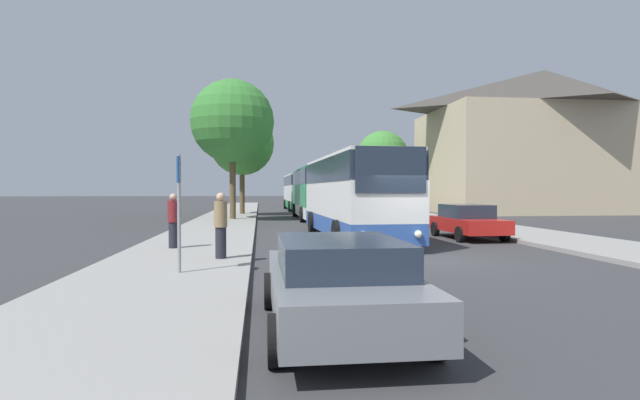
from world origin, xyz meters
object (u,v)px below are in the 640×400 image
at_px(bus_rear, 300,191).
at_px(tree_left_far, 242,144).
at_px(parked_car_right_near, 467,221).
at_px(tree_right_near, 382,157).
at_px(pedestrian_waiting_far, 221,225).
at_px(bus_front, 353,195).
at_px(bus_middle, 316,192).
at_px(tree_left_near, 232,121).
at_px(parked_car_left_curb, 338,281).
at_px(pedestrian_waiting_near, 173,220).
at_px(bus_stop_sign, 179,200).

bearing_deg(bus_rear, tree_left_far, -118.70).
xyz_separation_m(parked_car_right_near, tree_right_near, (3.12, 27.09, 4.47)).
bearing_deg(tree_right_near, pedestrian_waiting_far, -111.24).
xyz_separation_m(bus_front, pedestrian_waiting_far, (-4.94, -6.48, -0.75)).
relative_size(bus_middle, tree_left_near, 1.25).
bearing_deg(tree_left_far, parked_car_left_curb, -85.65).
bearing_deg(parked_car_left_curb, pedestrian_waiting_near, 112.08).
xyz_separation_m(bus_rear, tree_left_near, (-5.75, -17.12, 4.62)).
relative_size(pedestrian_waiting_near, tree_left_near, 0.20).
bearing_deg(pedestrian_waiting_far, parked_car_left_curb, -62.22).
xyz_separation_m(parked_car_left_curb, parked_car_right_near, (7.53, 12.87, 0.02)).
bearing_deg(tree_right_near, bus_front, -106.58).
bearing_deg(bus_middle, pedestrian_waiting_far, -103.74).
height_order(tree_left_near, tree_right_near, tree_left_near).
relative_size(bus_middle, pedestrian_waiting_far, 6.21).
relative_size(bus_rear, tree_right_near, 1.55).
bearing_deg(pedestrian_waiting_near, parked_car_right_near, -112.71).
xyz_separation_m(bus_front, parked_car_left_curb, (-2.74, -13.35, -1.10)).
bearing_deg(tree_left_near, bus_front, -65.91).
bearing_deg(pedestrian_waiting_far, parked_car_right_near, 41.68).
relative_size(tree_left_near, tree_right_near, 1.20).
bearing_deg(pedestrian_waiting_far, pedestrian_waiting_near, 132.83).
distance_m(bus_front, tree_right_near, 27.97).
distance_m(bus_front, parked_car_left_curb, 13.68).
bearing_deg(tree_left_far, bus_front, -75.01).
relative_size(parked_car_left_curb, tree_left_far, 0.57).
bearing_deg(bus_front, parked_car_left_curb, -103.47).
xyz_separation_m(bus_stop_sign, pedestrian_waiting_far, (0.77, 2.28, -0.75)).
distance_m(tree_left_far, tree_right_near, 14.94).
height_order(parked_car_left_curb, tree_right_near, tree_right_near).
height_order(bus_middle, tree_left_near, tree_left_near).
bearing_deg(bus_middle, tree_right_near, 58.00).
bearing_deg(pedestrian_waiting_near, tree_right_near, -64.49).
relative_size(bus_middle, bus_stop_sign, 4.18).
relative_size(bus_rear, pedestrian_waiting_near, 6.61).
bearing_deg(tree_left_far, bus_middle, -46.15).
bearing_deg(bus_stop_sign, pedestrian_waiting_near, 100.96).
bearing_deg(bus_stop_sign, parked_car_left_curb, -57.14).
relative_size(bus_front, bus_stop_sign, 4.07).
distance_m(bus_front, bus_middle, 14.04).
bearing_deg(parked_car_left_curb, bus_front, 78.16).
distance_m(bus_front, bus_rear, 29.67).
relative_size(pedestrian_waiting_far, tree_left_near, 0.20).
bearing_deg(tree_right_near, parked_car_right_near, -96.58).
bearing_deg(parked_car_right_near, pedestrian_waiting_far, 30.97).
distance_m(tree_left_near, tree_left_far, 7.08).
bearing_deg(parked_car_left_curb, tree_right_near, 74.81).
relative_size(bus_stop_sign, tree_right_near, 0.36).
bearing_deg(pedestrian_waiting_far, tree_left_far, 100.71).
bearing_deg(tree_left_near, bus_middle, 14.70).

